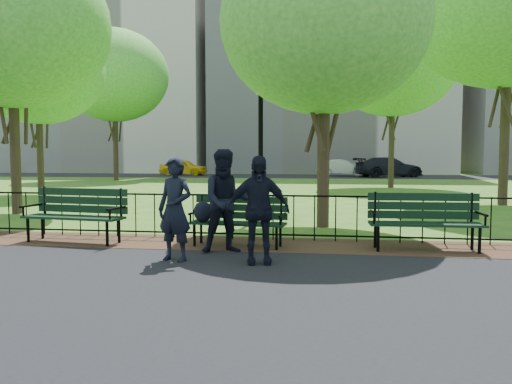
# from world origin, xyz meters

# --- Properties ---
(ground) EXTENTS (120.00, 120.00, 0.00)m
(ground) POSITION_xyz_m (0.00, 0.00, 0.00)
(ground) COLOR #346219
(asphalt_path) EXTENTS (60.00, 9.20, 0.01)m
(asphalt_path) POSITION_xyz_m (0.00, -3.40, 0.01)
(asphalt_path) COLOR black
(asphalt_path) RESTS_ON ground
(dirt_strip) EXTENTS (60.00, 1.60, 0.01)m
(dirt_strip) POSITION_xyz_m (0.00, 1.50, 0.01)
(dirt_strip) COLOR #3C2718
(dirt_strip) RESTS_ON ground
(far_street) EXTENTS (70.00, 9.00, 0.01)m
(far_street) POSITION_xyz_m (0.00, 35.00, 0.01)
(far_street) COLOR black
(far_street) RESTS_ON ground
(iron_fence) EXTENTS (24.06, 0.06, 1.00)m
(iron_fence) POSITION_xyz_m (0.00, 2.00, 0.50)
(iron_fence) COLOR black
(iron_fence) RESTS_ON ground
(apartment_west) EXTENTS (22.00, 15.00, 26.00)m
(apartment_west) POSITION_xyz_m (-22.00, 48.00, 13.00)
(apartment_west) COLOR silver
(apartment_west) RESTS_ON ground
(apartment_mid) EXTENTS (24.00, 15.00, 30.00)m
(apartment_mid) POSITION_xyz_m (2.00, 48.00, 15.00)
(apartment_mid) COLOR #B8B3A8
(apartment_mid) RESTS_ON ground
(park_bench_main) EXTENTS (1.78, 0.70, 0.99)m
(park_bench_main) POSITION_xyz_m (0.25, 1.24, 0.59)
(park_bench_main) COLOR black
(park_bench_main) RESTS_ON ground
(park_bench_left_a) EXTENTS (2.03, 0.87, 1.12)m
(park_bench_left_a) POSITION_xyz_m (-2.68, 1.27, 0.64)
(park_bench_left_a) COLOR black
(park_bench_left_a) RESTS_ON ground
(park_bench_right_a) EXTENTS (1.93, 0.66, 1.08)m
(park_bench_right_a) POSITION_xyz_m (3.72, 1.36, 0.62)
(park_bench_right_a) COLOR black
(park_bench_right_a) RESTS_ON ground
(lamppost) EXTENTS (0.33, 0.33, 3.65)m
(lamppost) POSITION_xyz_m (0.31, 5.22, 1.99)
(lamppost) COLOR black
(lamppost) RESTS_ON ground
(tree_near_w) EXTENTS (5.50, 5.50, 7.67)m
(tree_near_w) POSITION_xyz_m (-6.81, 5.55, 5.32)
(tree_near_w) COLOR #2D2116
(tree_near_w) RESTS_ON ground
(tree_near_e) EXTENTS (4.78, 4.78, 6.67)m
(tree_near_e) POSITION_xyz_m (1.93, 4.09, 4.62)
(tree_near_e) COLOR #2D2116
(tree_near_e) RESTS_ON ground
(tree_mid_w) EXTENTS (5.55, 5.55, 7.73)m
(tree_mid_w) POSITION_xyz_m (-10.20, 12.27, 5.37)
(tree_mid_w) COLOR #2D2116
(tree_mid_w) RESTS_ON ground
(tree_far_e) EXTENTS (6.92, 6.92, 9.65)m
(tree_far_e) POSITION_xyz_m (5.32, 19.79, 6.70)
(tree_far_e) COLOR #2D2116
(tree_far_e) RESTS_ON ground
(tree_far_w) EXTENTS (7.50, 7.50, 10.46)m
(tree_far_w) POSITION_xyz_m (-12.74, 25.59, 7.26)
(tree_far_w) COLOR #2D2116
(tree_far_w) RESTS_ON ground
(person_left) EXTENTS (0.67, 0.54, 1.61)m
(person_left) POSITION_xyz_m (-0.29, -0.14, 0.82)
(person_left) COLOR black
(person_left) RESTS_ON asphalt_path
(person_mid) EXTENTS (0.95, 0.71, 1.75)m
(person_mid) POSITION_xyz_m (0.36, 0.63, 0.89)
(person_mid) COLOR black
(person_mid) RESTS_ON asphalt_path
(person_right) EXTENTS (1.02, 0.59, 1.64)m
(person_right) POSITION_xyz_m (1.01, -0.15, 0.83)
(person_right) COLOR black
(person_right) RESTS_ON asphalt_path
(taxi) EXTENTS (4.36, 2.03, 1.45)m
(taxi) POSITION_xyz_m (-10.77, 35.36, 0.73)
(taxi) COLOR yellow
(taxi) RESTS_ON far_street
(sedan_silver) EXTENTS (4.32, 1.51, 1.42)m
(sedan_silver) POSITION_xyz_m (3.18, 35.46, 0.72)
(sedan_silver) COLOR #ACAFB4
(sedan_silver) RESTS_ON far_street
(sedan_dark) EXTENTS (5.95, 3.92, 1.60)m
(sedan_dark) POSITION_xyz_m (6.86, 34.18, 0.81)
(sedan_dark) COLOR black
(sedan_dark) RESTS_ON far_street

